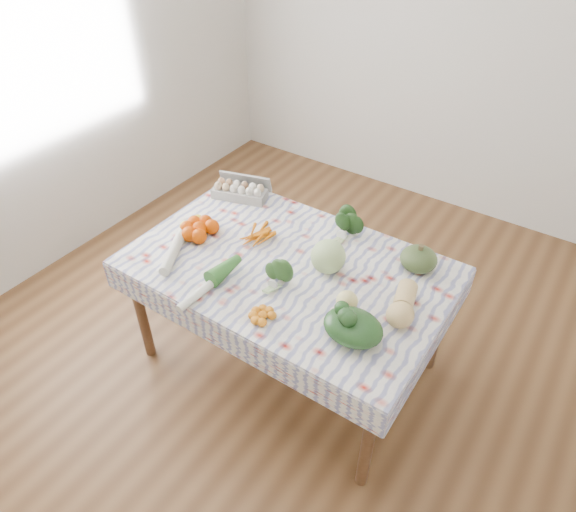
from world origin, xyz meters
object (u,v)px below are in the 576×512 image
object	(u,v)px
cabbage	(328,256)
grapefruit	(347,301)
kabocha_squash	(419,259)
dining_table	(288,276)
butternut_squash	(403,303)
egg_carton	(240,192)

from	to	relation	value
cabbage	grapefruit	bearing A→B (deg)	-41.72
kabocha_squash	dining_table	bearing A→B (deg)	-148.41
cabbage	butternut_squash	distance (m)	0.46
dining_table	cabbage	distance (m)	0.27
butternut_squash	grapefruit	distance (m)	0.26
cabbage	kabocha_squash	bearing A→B (deg)	35.81
dining_table	cabbage	size ratio (longest dim) A/B	8.89
butternut_squash	grapefruit	bearing A→B (deg)	-164.90
egg_carton	cabbage	world-z (taller)	cabbage
grapefruit	cabbage	bearing A→B (deg)	138.28
egg_carton	kabocha_squash	distance (m)	1.18
kabocha_squash	egg_carton	bearing A→B (deg)	179.34
egg_carton	cabbage	xyz separation A→B (m)	(0.80, -0.29, 0.05)
dining_table	grapefruit	bearing A→B (deg)	-15.89
dining_table	kabocha_squash	size ratio (longest dim) A/B	8.37
cabbage	grapefruit	world-z (taller)	cabbage
dining_table	kabocha_squash	world-z (taller)	kabocha_squash
cabbage	grapefruit	xyz separation A→B (m)	(0.22, -0.20, -0.04)
cabbage	grapefruit	size ratio (longest dim) A/B	1.73
dining_table	butternut_squash	distance (m)	0.66
cabbage	butternut_squash	bearing A→B (deg)	-8.96
dining_table	butternut_squash	bearing A→B (deg)	0.70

